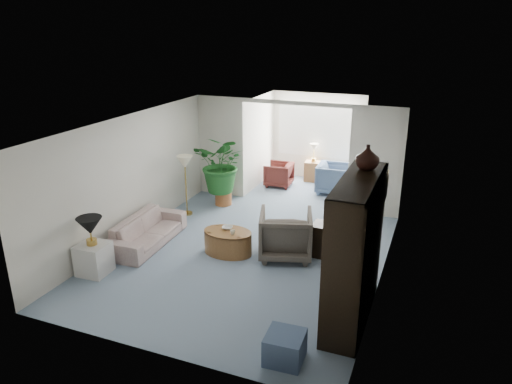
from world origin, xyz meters
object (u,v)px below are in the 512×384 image
at_px(end_table, 94,259).
at_px(wingback_chair, 286,234).
at_px(coffee_bowl, 227,228).
at_px(sofa, 147,231).
at_px(cabinet_urn, 367,157).
at_px(sunroom_chair_blue, 334,179).
at_px(coffee_table, 228,242).
at_px(sunroom_table, 313,171).
at_px(table_lamp, 90,226).
at_px(ottoman, 285,347).
at_px(framed_picture, 385,189).
at_px(coffee_cup, 233,233).
at_px(entertainment_cabinet, 355,251).
at_px(sunroom_chair_maroon, 279,174).
at_px(side_table_dark, 326,240).
at_px(floor_lamp, 185,162).
at_px(plant_pot, 223,198).

xyz_separation_m(end_table, wingback_chair, (2.91, 1.86, 0.17)).
bearing_deg(coffee_bowl, sofa, -168.60).
height_order(cabinet_urn, sunroom_chair_blue, cabinet_urn).
distance_m(sofa, coffee_table, 1.67).
bearing_deg(sofa, sunroom_table, -24.13).
distance_m(table_lamp, sunroom_chair_blue, 6.44).
bearing_deg(end_table, ottoman, -13.97).
height_order(framed_picture, coffee_cup, framed_picture).
relative_size(sofa, table_lamp, 4.38).
xyz_separation_m(end_table, table_lamp, (0.00, 0.00, 0.63)).
distance_m(entertainment_cabinet, sunroom_chair_maroon, 6.16).
relative_size(coffee_table, entertainment_cabinet, 0.44).
distance_m(framed_picture, coffee_bowl, 3.12).
distance_m(framed_picture, ottoman, 2.94).
bearing_deg(entertainment_cabinet, side_table_dark, 114.81).
distance_m(table_lamp, floor_lamp, 3.03).
bearing_deg(cabinet_urn, framed_picture, 67.71).
xyz_separation_m(sofa, coffee_bowl, (1.60, 0.32, 0.19)).
bearing_deg(coffee_bowl, side_table_dark, 15.21).
xyz_separation_m(entertainment_cabinet, plant_pot, (-3.78, 3.51, -0.92)).
bearing_deg(plant_pot, floor_lamp, -119.95).
distance_m(end_table, side_table_dark, 4.21).
relative_size(ottoman, sunroom_table, 0.88).
bearing_deg(sunroom_chair_maroon, cabinet_urn, 28.59).
bearing_deg(floor_lamp, sofa, -88.27).
xyz_separation_m(coffee_bowl, plant_pot, (-1.14, 2.22, -0.31)).
bearing_deg(plant_pot, framed_picture, -31.46).
bearing_deg(sunroom_table, ottoman, -77.48).
xyz_separation_m(floor_lamp, coffee_cup, (1.85, -1.54, -0.76)).
relative_size(wingback_chair, plant_pot, 2.45).
xyz_separation_m(sofa, entertainment_cabinet, (4.23, -0.97, 0.80)).
height_order(plant_pot, sunroom_table, sunroom_table).
relative_size(table_lamp, coffee_cup, 4.73).
height_order(end_table, sunroom_chair_blue, sunroom_chair_blue).
bearing_deg(coffee_bowl, sunroom_chair_blue, 74.21).
bearing_deg(framed_picture, entertainment_cabinet, -102.23).
bearing_deg(sofa, ottoman, -125.19).
height_order(coffee_cup, sunroom_chair_maroon, sunroom_chair_maroon).
xyz_separation_m(coffee_table, entertainment_cabinet, (2.58, -1.20, 0.86)).
bearing_deg(floor_lamp, framed_picture, -19.21).
bearing_deg(ottoman, sunroom_chair_blue, 97.66).
bearing_deg(plant_pot, coffee_table, -62.72).
distance_m(table_lamp, entertainment_cabinet, 4.45).
relative_size(end_table, cabinet_urn, 1.52).
bearing_deg(entertainment_cabinet, sofa, 167.04).
distance_m(wingback_chair, side_table_dark, 0.77).
xyz_separation_m(end_table, coffee_bowl, (1.80, 1.67, 0.20)).
distance_m(sofa, sunroom_chair_blue, 5.15).
bearing_deg(coffee_cup, sunroom_chair_maroon, 97.51).
height_order(framed_picture, sunroom_chair_maroon, framed_picture).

